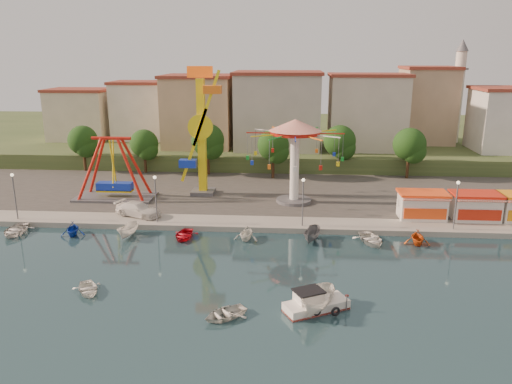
# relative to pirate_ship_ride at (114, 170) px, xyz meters

# --- Properties ---
(ground) EXTENTS (200.00, 200.00, 0.00)m
(ground) POSITION_rel_pirate_ship_ride_xyz_m (15.82, -21.93, -4.39)
(ground) COLOR #152E3C
(ground) RESTS_ON ground
(quay_deck) EXTENTS (200.00, 100.00, 0.60)m
(quay_deck) POSITION_rel_pirate_ship_ride_xyz_m (15.82, 40.07, -4.09)
(quay_deck) COLOR #9E998E
(quay_deck) RESTS_ON ground
(asphalt_pad) EXTENTS (90.00, 28.00, 0.01)m
(asphalt_pad) POSITION_rel_pirate_ship_ride_xyz_m (15.82, 8.07, -3.79)
(asphalt_pad) COLOR #4C4944
(asphalt_pad) RESTS_ON quay_deck
(hill_terrace) EXTENTS (200.00, 60.00, 3.00)m
(hill_terrace) POSITION_rel_pirate_ship_ride_xyz_m (15.82, 45.07, -2.89)
(hill_terrace) COLOR #384C26
(hill_terrace) RESTS_ON ground
(pirate_ship_ride) EXTENTS (10.00, 5.00, 8.00)m
(pirate_ship_ride) POSITION_rel_pirate_ship_ride_xyz_m (0.00, 0.00, 0.00)
(pirate_ship_ride) COLOR #59595E
(pirate_ship_ride) RESTS_ON quay_deck
(kamikaze_tower) EXTENTS (4.41, 3.10, 16.50)m
(kamikaze_tower) POSITION_rel_pirate_ship_ride_xyz_m (11.09, 2.74, 4.19)
(kamikaze_tower) COLOR #59595E
(kamikaze_tower) RESTS_ON quay_deck
(wave_swinger) EXTENTS (11.60, 11.60, 10.40)m
(wave_swinger) POSITION_rel_pirate_ship_ride_xyz_m (22.92, -0.08, 3.80)
(wave_swinger) COLOR #59595E
(wave_swinger) RESTS_ON quay_deck
(booth_left) EXTENTS (5.40, 3.78, 3.08)m
(booth_left) POSITION_rel_pirate_ship_ride_xyz_m (37.30, -5.45, -2.23)
(booth_left) COLOR white
(booth_left) RESTS_ON quay_deck
(booth_mid) EXTENTS (5.40, 3.78, 3.08)m
(booth_mid) POSITION_rel_pirate_ship_ride_xyz_m (43.13, -5.45, -2.23)
(booth_mid) COLOR white
(booth_mid) RESTS_ON quay_deck
(lamp_post_0) EXTENTS (0.14, 0.14, 5.00)m
(lamp_post_0) POSITION_rel_pirate_ship_ride_xyz_m (-8.18, -8.93, -1.29)
(lamp_post_0) COLOR #59595E
(lamp_post_0) RESTS_ON quay_deck
(lamp_post_1) EXTENTS (0.14, 0.14, 5.00)m
(lamp_post_1) POSITION_rel_pirate_ship_ride_xyz_m (7.82, -8.93, -1.29)
(lamp_post_1) COLOR #59595E
(lamp_post_1) RESTS_ON quay_deck
(lamp_post_2) EXTENTS (0.14, 0.14, 5.00)m
(lamp_post_2) POSITION_rel_pirate_ship_ride_xyz_m (23.82, -8.93, -1.29)
(lamp_post_2) COLOR #59595E
(lamp_post_2) RESTS_ON quay_deck
(lamp_post_3) EXTENTS (0.14, 0.14, 5.00)m
(lamp_post_3) POSITION_rel_pirate_ship_ride_xyz_m (39.82, -8.93, -1.29)
(lamp_post_3) COLOR #59595E
(lamp_post_3) RESTS_ON quay_deck
(tree_0) EXTENTS (4.60, 4.60, 7.19)m
(tree_0) POSITION_rel_pirate_ship_ride_xyz_m (-10.18, 15.04, 1.08)
(tree_0) COLOR #382314
(tree_0) RESTS_ON quay_deck
(tree_1) EXTENTS (4.35, 4.35, 6.80)m
(tree_1) POSITION_rel_pirate_ship_ride_xyz_m (-0.18, 14.31, 0.81)
(tree_1) COLOR #382314
(tree_1) RESTS_ON quay_deck
(tree_2) EXTENTS (5.02, 5.02, 7.85)m
(tree_2) POSITION_rel_pirate_ship_ride_xyz_m (9.82, 13.88, 1.52)
(tree_2) COLOR #382314
(tree_2) RESTS_ON quay_deck
(tree_3) EXTENTS (4.68, 4.68, 7.32)m
(tree_3) POSITION_rel_pirate_ship_ride_xyz_m (19.82, 12.43, 1.16)
(tree_3) COLOR #382314
(tree_3) RESTS_ON quay_deck
(tree_4) EXTENTS (4.86, 4.86, 7.60)m
(tree_4) POSITION_rel_pirate_ship_ride_xyz_m (29.82, 15.42, 1.35)
(tree_4) COLOR #382314
(tree_4) RESTS_ON quay_deck
(tree_5) EXTENTS (4.83, 4.83, 7.54)m
(tree_5) POSITION_rel_pirate_ship_ride_xyz_m (39.82, 13.60, 1.31)
(tree_5) COLOR #382314
(tree_5) RESTS_ON quay_deck
(building_0) EXTENTS (9.26, 9.53, 11.87)m
(building_0) POSITION_rel_pirate_ship_ride_xyz_m (-17.55, 24.13, 4.54)
(building_0) COLOR beige
(building_0) RESTS_ON hill_terrace
(building_1) EXTENTS (12.33, 9.01, 8.63)m
(building_1) POSITION_rel_pirate_ship_ride_xyz_m (-5.51, 29.45, 2.92)
(building_1) COLOR silver
(building_1) RESTS_ON hill_terrace
(building_2) EXTENTS (11.95, 9.28, 11.23)m
(building_2) POSITION_rel_pirate_ship_ride_xyz_m (7.63, 30.03, 4.22)
(building_2) COLOR tan
(building_2) RESTS_ON hill_terrace
(building_3) EXTENTS (12.59, 10.50, 9.20)m
(building_3) POSITION_rel_pirate_ship_ride_xyz_m (21.42, 26.87, 3.20)
(building_3) COLOR beige
(building_3) RESTS_ON hill_terrace
(building_4) EXTENTS (10.75, 9.23, 9.24)m
(building_4) POSITION_rel_pirate_ship_ride_xyz_m (34.89, 30.27, 3.22)
(building_4) COLOR beige
(building_4) RESTS_ON hill_terrace
(building_5) EXTENTS (12.77, 10.96, 11.21)m
(building_5) POSITION_rel_pirate_ship_ride_xyz_m (48.19, 28.40, 4.21)
(building_5) COLOR tan
(building_5) RESTS_ON hill_terrace
(minaret) EXTENTS (2.80, 2.80, 18.00)m
(minaret) POSITION_rel_pirate_ship_ride_xyz_m (51.82, 32.07, 8.15)
(minaret) COLOR silver
(minaret) RESTS_ON hill_terrace
(cabin_motorboat) EXTENTS (5.18, 3.91, 1.72)m
(cabin_motorboat) POSITION_rel_pirate_ship_ride_xyz_m (24.44, -26.32, -3.94)
(cabin_motorboat) COLOR white
(cabin_motorboat) RESTS_ON ground
(rowboat_a) EXTENTS (3.48, 3.82, 0.65)m
(rowboat_a) POSITION_rel_pirate_ship_ride_xyz_m (6.35, -24.82, -4.07)
(rowboat_a) COLOR white
(rowboat_a) RESTS_ON ground
(rowboat_b) EXTENTS (4.13, 4.00, 0.70)m
(rowboat_b) POSITION_rel_pirate_ship_ride_xyz_m (17.85, -27.94, -4.05)
(rowboat_b) COLOR silver
(rowboat_b) RESTS_ON ground
(skiff) EXTENTS (3.47, 4.71, 1.71)m
(skiff) POSITION_rel_pirate_ship_ride_xyz_m (24.71, -26.64, -3.54)
(skiff) COLOR silver
(skiff) RESTS_ON ground
(van) EXTENTS (5.88, 3.99, 1.58)m
(van) POSITION_rel_pirate_ship_ride_xyz_m (5.11, -6.95, -3.00)
(van) COLOR white
(van) RESTS_ON quay_deck
(moored_boat_0) EXTENTS (3.26, 4.38, 0.87)m
(moored_boat_0) POSITION_rel_pirate_ship_ride_xyz_m (-6.79, -12.13, -3.96)
(moored_boat_0) COLOR silver
(moored_boat_0) RESTS_ON ground
(moored_boat_1) EXTENTS (3.14, 3.42, 1.51)m
(moored_boat_1) POSITION_rel_pirate_ship_ride_xyz_m (-0.42, -12.13, -3.64)
(moored_boat_1) COLOR #1336A7
(moored_boat_1) RESTS_ON ground
(moored_boat_2) EXTENTS (1.94, 3.80, 1.40)m
(moored_boat_2) POSITION_rel_pirate_ship_ride_xyz_m (5.59, -12.13, -3.69)
(moored_boat_2) COLOR silver
(moored_boat_2) RESTS_ON ground
(moored_boat_3) EXTENTS (2.83, 3.77, 0.74)m
(moored_boat_3) POSITION_rel_pirate_ship_ride_xyz_m (11.45, -12.13, -4.02)
(moored_boat_3) COLOR red
(moored_boat_3) RESTS_ON ground
(moored_boat_4) EXTENTS (3.02, 3.33, 1.52)m
(moored_boat_4) POSITION_rel_pirate_ship_ride_xyz_m (18.02, -12.13, -3.63)
(moored_boat_4) COLOR white
(moored_boat_4) RESTS_ON ground
(moored_boat_5) EXTENTS (2.40, 3.98, 1.44)m
(moored_boat_5) POSITION_rel_pirate_ship_ride_xyz_m (24.77, -12.13, -3.67)
(moored_boat_5) COLOR #5C5D62
(moored_boat_5) RESTS_ON ground
(moored_boat_6) EXTENTS (4.00, 4.80, 0.86)m
(moored_boat_6) POSITION_rel_pirate_ship_ride_xyz_m (30.75, -12.13, -3.97)
(moored_boat_6) COLOR white
(moored_boat_6) RESTS_ON ground
(moored_boat_7) EXTENTS (2.78, 3.15, 1.55)m
(moored_boat_7) POSITION_rel_pirate_ship_ride_xyz_m (35.32, -12.13, -3.62)
(moored_boat_7) COLOR #CF4D12
(moored_boat_7) RESTS_ON ground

